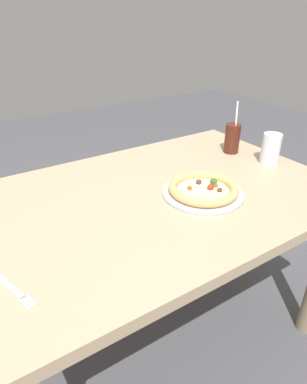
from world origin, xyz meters
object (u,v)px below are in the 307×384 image
Objects in this scene: pizza_near at (203,190)px; drink_cup_colored at (232,138)px; water_cup_clear at (271,148)px; fork at (13,289)px.

pizza_near is 1.25× the size of drink_cup_colored.
water_cup_clear is at bearing 8.58° from pizza_near.
fork is (-1.08, -0.36, -0.07)m from drink_cup_colored.
water_cup_clear is at bearing -75.39° from drink_cup_colored.
fork is (-1.13, -0.18, -0.07)m from water_cup_clear.
pizza_near is 0.46m from drink_cup_colored.
drink_cup_colored is at bearing 18.51° from fork.
fork is at bearing -170.89° from pizza_near.
fork is at bearing -161.49° from drink_cup_colored.
drink_cup_colored is 1.14m from fork.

